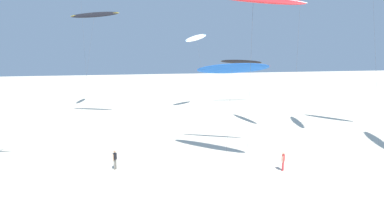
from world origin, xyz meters
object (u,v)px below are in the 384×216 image
flying_kite_7 (241,62)px  person_mid_field (283,160)px  flying_kite_2 (94,15)px  flying_kite_6 (196,38)px  flying_kite_3 (232,68)px  person_near_left (115,159)px

flying_kite_7 → person_mid_field: 37.96m
flying_kite_2 → flying_kite_7: flying_kite_2 is taller
flying_kite_6 → flying_kite_3: bearing=-95.4°
person_near_left → person_mid_field: person_near_left is taller
flying_kite_7 → flying_kite_3: bearing=-114.4°
flying_kite_2 → person_near_left: bearing=-84.7°
flying_kite_3 → person_near_left: flying_kite_3 is taller
flying_kite_2 → flying_kite_6: size_ratio=1.18×
person_near_left → flying_kite_6: bearing=62.5°
flying_kite_7 → person_near_left: 41.03m
flying_kite_3 → flying_kite_7: (12.52, 27.62, -0.16)m
flying_kite_3 → flying_kite_6: bearing=84.6°
person_mid_field → flying_kite_6: bearing=89.1°
person_mid_field → person_near_left: bearing=165.0°
flying_kite_6 → person_near_left: (-14.40, -27.62, -11.54)m
flying_kite_6 → person_near_left: bearing=-117.5°
flying_kite_6 → person_mid_field: 33.41m
person_near_left → flying_kite_3: bearing=19.5°
flying_kite_3 → flying_kite_7: 30.33m
flying_kite_2 → flying_kite_3: (14.37, -19.19, -7.11)m
flying_kite_3 → person_near_left: bearing=-160.5°
flying_kite_2 → person_mid_field: 34.80m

